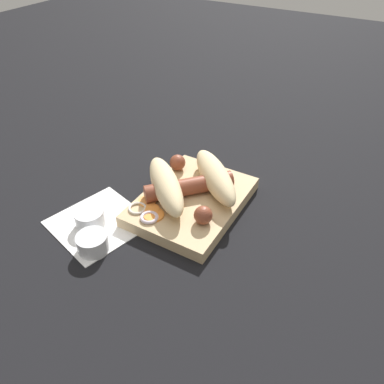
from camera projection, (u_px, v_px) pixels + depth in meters
ground_plane at (192, 206)px, 0.66m from camera, size 3.00×3.00×0.00m
food_tray at (192, 201)px, 0.65m from camera, size 0.22×0.16×0.02m
bread_roll at (191, 181)px, 0.64m from camera, size 0.21×0.21×0.05m
sausage at (189, 186)px, 0.64m from camera, size 0.14×0.14×0.03m
pickled_veggies at (148, 211)px, 0.61m from camera, size 0.07×0.07×0.01m
napkin at (99, 222)px, 0.62m from camera, size 0.17×0.17×0.00m
condiment_cup_near at (90, 219)px, 0.61m from camera, size 0.05×0.05×0.03m
condiment_cup_far at (93, 244)px, 0.57m from camera, size 0.05×0.05×0.03m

